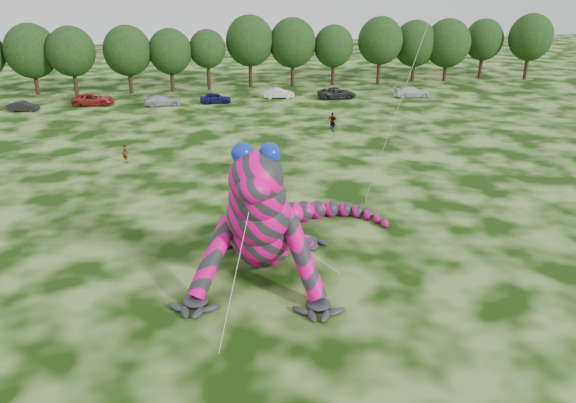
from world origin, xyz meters
The scene contains 26 objects.
ground centered at (0.00, 0.00, 0.00)m, with size 240.00×240.00×0.00m, color #16330A.
inflatable_gecko centered at (1.30, 3.41, 4.23)m, with size 14.23×16.90×8.45m, color #ED017C, non-canonical shape.
tree_5 centered at (-23.12, 58.44, 4.90)m, with size 7.16×6.44×9.80m, color black, non-canonical shape.
tree_6 centered at (-17.56, 56.68, 4.75)m, with size 6.52×5.86×9.49m, color black, non-canonical shape.
tree_7 centered at (-10.08, 56.80, 4.74)m, with size 6.68×6.01×9.48m, color black, non-canonical shape.
tree_8 centered at (-4.22, 56.99, 4.47)m, with size 6.14×5.53×8.94m, color black, non-canonical shape.
tree_9 centered at (1.06, 57.35, 4.34)m, with size 5.27×4.74×8.68m, color black, non-canonical shape.
tree_10 centered at (7.40, 58.58, 5.25)m, with size 7.09×6.38×10.50m, color black, non-canonical shape.
tree_11 centered at (13.79, 58.20, 5.03)m, with size 7.01×6.31×10.07m, color black, non-canonical shape.
tree_12 centered at (20.01, 57.74, 4.49)m, with size 5.99×5.39×8.97m, color black, non-canonical shape.
tree_13 centered at (27.13, 57.13, 5.06)m, with size 6.83×6.15×10.13m, color black, non-canonical shape.
tree_14 centered at (33.46, 58.72, 4.70)m, with size 6.82×6.14×9.40m, color black, non-canonical shape.
tree_15 centered at (38.47, 57.77, 4.82)m, with size 7.17×6.45×9.63m, color black, non-canonical shape.
tree_16 centered at (45.45, 59.37, 4.69)m, with size 6.26×5.63×9.37m, color black, non-canonical shape.
tree_17 centered at (51.95, 56.66, 5.15)m, with size 6.98×6.28×10.30m, color black, non-canonical shape.
car_1 centered at (-22.60, 47.63, 0.62)m, with size 1.32×3.78×1.24m, color black.
car_2 centered at (-14.35, 49.63, 0.75)m, with size 2.49×5.39×1.50m, color maroon.
car_3 centered at (-5.57, 47.70, 0.68)m, with size 1.91×4.70×1.36m, color #A9AEB2.
car_4 centered at (1.32, 47.83, 0.70)m, with size 1.66×4.13×1.41m, color #10124C.
car_5 centered at (10.13, 49.52, 0.70)m, with size 1.48×4.23×1.40m, color silver.
car_6 centered at (17.95, 47.81, 0.74)m, with size 2.44×5.30×1.47m, color #242426.
car_7 centered at (28.42, 46.72, 0.74)m, with size 2.06×5.08×1.47m, color silver.
spectator_0 centered at (-8.44, 24.08, 0.81)m, with size 0.59×0.39×1.62m, color gray.
spectator_5 centered at (1.92, 20.20, 0.80)m, with size 1.48×0.47×1.59m, color gray.
spectator_2 centered at (12.97, 31.04, 0.79)m, with size 1.02×0.59×1.58m, color gray.
spectator_3 centered at (13.15, 32.28, 0.91)m, with size 1.06×0.44×1.81m, color gray.
Camera 1 is at (-2.98, -26.56, 16.03)m, focal length 35.00 mm.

